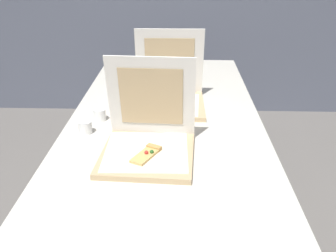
% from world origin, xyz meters
% --- Properties ---
extents(table, '(0.90, 2.14, 0.72)m').
position_xyz_m(table, '(0.00, 0.59, 0.68)').
color(table, silver).
rests_on(table, ground).
extents(pizza_box_front, '(0.37, 0.37, 0.37)m').
position_xyz_m(pizza_box_front, '(-0.05, 0.30, 0.78)').
color(pizza_box_front, tan).
rests_on(pizza_box_front, table).
extents(pizza_box_middle, '(0.35, 0.36, 0.37)m').
position_xyz_m(pizza_box_middle, '(0.01, 0.81, 0.78)').
color(pizza_box_middle, tan).
rests_on(pizza_box_middle, table).
extents(cup_white_far, '(0.06, 0.06, 0.06)m').
position_xyz_m(cup_white_far, '(-0.25, 0.96, 0.75)').
color(cup_white_far, white).
rests_on(cup_white_far, table).
extents(cup_white_mid, '(0.06, 0.06, 0.06)m').
position_xyz_m(cup_white_mid, '(-0.30, 0.61, 0.75)').
color(cup_white_mid, white).
rests_on(cup_white_mid, table).
extents(cup_white_near_center, '(0.06, 0.06, 0.06)m').
position_xyz_m(cup_white_near_center, '(-0.34, 0.47, 0.75)').
color(cup_white_near_center, white).
rests_on(cup_white_near_center, table).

